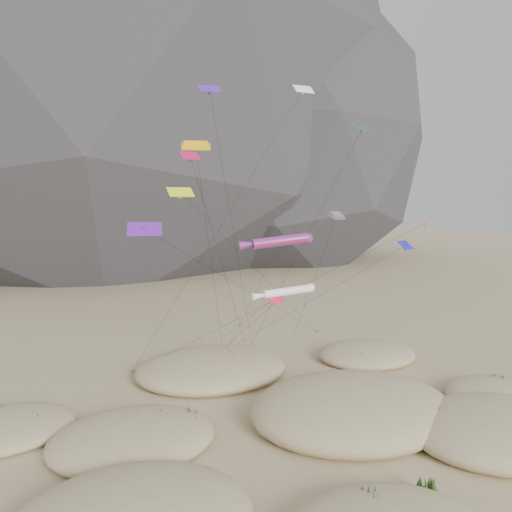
% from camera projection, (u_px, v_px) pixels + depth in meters
% --- Properties ---
extents(ground, '(500.00, 500.00, 0.00)m').
position_uv_depth(ground, '(336.00, 438.00, 36.96)').
color(ground, '#CCB789').
rests_on(ground, ground).
extents(rock_headland, '(226.37, 148.64, 177.50)m').
position_uv_depth(rock_headland, '(105.00, 2.00, 137.59)').
color(rock_headland, black).
rests_on(rock_headland, ground).
extents(dunes, '(49.09, 39.49, 3.98)m').
position_uv_depth(dunes, '(297.00, 417.00, 38.96)').
color(dunes, '#CCB789').
rests_on(dunes, ground).
extents(dune_grass, '(43.95, 27.05, 1.54)m').
position_uv_depth(dune_grass, '(291.00, 416.00, 38.74)').
color(dune_grass, black).
rests_on(dune_grass, ground).
extents(kite_stakes, '(26.12, 5.03, 0.30)m').
position_uv_depth(kite_stakes, '(234.00, 349.00, 58.80)').
color(kite_stakes, '#3F2D1E').
rests_on(kite_stakes, ground).
extents(rainbow_tube_kite, '(7.29, 10.84, 14.49)m').
position_uv_depth(rainbow_tube_kite, '(278.00, 241.00, 48.11)').
color(rainbow_tube_kite, red).
rests_on(rainbow_tube_kite, ground).
extents(white_tube_kite, '(6.54, 11.45, 10.04)m').
position_uv_depth(white_tube_kite, '(285.00, 292.00, 44.63)').
color(white_tube_kite, white).
rests_on(white_tube_kite, ground).
extents(orange_parafoil, '(8.99, 13.21, 22.92)m').
position_uv_depth(orange_parafoil, '(196.00, 149.00, 44.62)').
color(orange_parafoil, '#FFB80D').
rests_on(orange_parafoil, ground).
extents(multi_parafoil, '(5.39, 15.92, 16.57)m').
position_uv_depth(multi_parafoil, '(336.00, 218.00, 46.84)').
color(multi_parafoil, red).
rests_on(multi_parafoil, ground).
extents(delta_kites, '(29.26, 20.70, 29.45)m').
position_uv_depth(delta_kites, '(283.00, 191.00, 45.45)').
color(delta_kites, '#1B17C4').
rests_on(delta_kites, ground).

